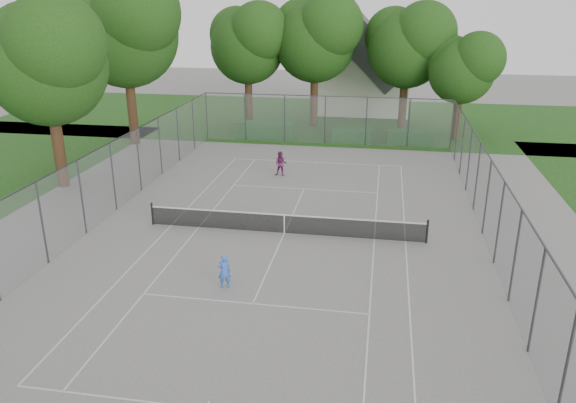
% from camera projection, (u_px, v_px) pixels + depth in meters
% --- Properties ---
extents(ground, '(120.00, 120.00, 0.00)m').
position_uv_depth(ground, '(284.00, 233.00, 25.85)').
color(ground, slate).
rests_on(ground, ground).
extents(grass_far, '(60.00, 20.00, 0.00)m').
position_uv_depth(grass_far, '(336.00, 119.00, 49.90)').
color(grass_far, '#1C4614').
rests_on(grass_far, ground).
extents(court_markings, '(11.03, 23.83, 0.01)m').
position_uv_depth(court_markings, '(284.00, 233.00, 25.85)').
color(court_markings, silver).
rests_on(court_markings, ground).
extents(tennis_net, '(12.87, 0.10, 1.10)m').
position_uv_depth(tennis_net, '(284.00, 223.00, 25.67)').
color(tennis_net, black).
rests_on(tennis_net, ground).
extents(perimeter_fence, '(18.08, 34.08, 3.52)m').
position_uv_depth(perimeter_fence, '(284.00, 196.00, 25.22)').
color(perimeter_fence, '#38383D').
rests_on(perimeter_fence, ground).
extents(tree_far_left, '(6.96, 6.35, 10.00)m').
position_uv_depth(tree_far_left, '(248.00, 40.00, 45.65)').
color(tree_far_left, '#382314').
rests_on(tree_far_left, ground).
extents(tree_far_midleft, '(7.44, 6.80, 10.70)m').
position_uv_depth(tree_far_midleft, '(316.00, 35.00, 44.72)').
color(tree_far_midleft, '#382314').
rests_on(tree_far_midleft, ground).
extents(tree_far_midright, '(6.98, 6.38, 10.04)m').
position_uv_depth(tree_far_midright, '(408.00, 42.00, 43.41)').
color(tree_far_midright, '#382314').
rests_on(tree_far_midright, ground).
extents(tree_far_right, '(5.56, 5.08, 7.99)m').
position_uv_depth(tree_far_right, '(463.00, 66.00, 41.05)').
color(tree_far_right, '#382314').
rests_on(tree_far_right, ground).
extents(tree_side_back, '(8.51, 7.77, 12.23)m').
position_uv_depth(tree_side_back, '(125.00, 25.00, 38.63)').
color(tree_side_back, '#382314').
rests_on(tree_side_back, ground).
extents(tree_side_front, '(7.36, 6.72, 10.59)m').
position_uv_depth(tree_side_front, '(46.00, 56.00, 29.78)').
color(tree_side_front, '#382314').
rests_on(tree_side_front, ground).
extents(hedge_left, '(4.53, 1.36, 1.13)m').
position_uv_depth(hedge_left, '(264.00, 130.00, 43.34)').
color(hedge_left, '#194F1C').
rests_on(hedge_left, ground).
extents(hedge_mid, '(2.99, 0.85, 0.94)m').
position_uv_depth(hedge_mid, '(352.00, 135.00, 41.96)').
color(hedge_mid, '#194F1C').
rests_on(hedge_mid, ground).
extents(hedge_right, '(3.30, 1.21, 0.99)m').
position_uv_depth(hedge_right, '(410.00, 137.00, 41.40)').
color(hedge_right, '#194F1C').
rests_on(hedge_right, ground).
extents(house, '(8.28, 6.42, 10.31)m').
position_uv_depth(house, '(364.00, 67.00, 51.74)').
color(house, silver).
rests_on(house, ground).
extents(girl_player, '(0.57, 0.47, 1.33)m').
position_uv_depth(girl_player, '(224.00, 271.00, 20.85)').
color(girl_player, blue).
rests_on(girl_player, ground).
extents(woman_player, '(0.74, 0.58, 1.50)m').
position_uv_depth(woman_player, '(281.00, 164.00, 33.88)').
color(woman_player, '#6A2355').
rests_on(woman_player, ground).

